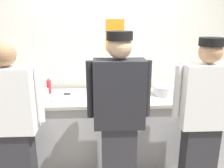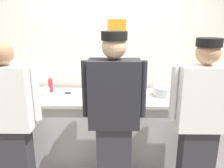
{
  "view_description": "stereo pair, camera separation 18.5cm",
  "coord_description": "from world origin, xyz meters",
  "px_view_note": "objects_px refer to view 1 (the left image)",
  "views": [
    {
      "loc": [
        -0.07,
        -2.38,
        1.86
      ],
      "look_at": [
        0.06,
        0.41,
        1.06
      ],
      "focal_mm": 36.42,
      "sensor_mm": 36.0,
      "label": 1
    },
    {
      "loc": [
        0.11,
        -2.38,
        1.86
      ],
      "look_at": [
        0.06,
        0.41,
        1.06
      ],
      "focal_mm": 36.42,
      "sensor_mm": 36.0,
      "label": 2
    }
  ],
  "objects_px": {
    "plate_stack_front": "(195,93)",
    "plate_stack_rear": "(129,94)",
    "chef_center": "(119,116)",
    "ramekin_red_sauce": "(54,100)",
    "chef_far_right": "(203,117)",
    "sheet_tray": "(13,96)",
    "deli_cup": "(45,93)",
    "mixing_bowl_steel": "(165,90)",
    "chef_near_left": "(13,124)",
    "squeeze_bottle_primary": "(49,86)",
    "chefs_knife": "(72,94)",
    "ramekin_yellow_sauce": "(203,89)"
  },
  "relations": [
    {
      "from": "chef_center",
      "to": "sheet_tray",
      "type": "height_order",
      "value": "chef_center"
    },
    {
      "from": "chef_center",
      "to": "ramekin_red_sauce",
      "type": "distance_m",
      "value": 0.9
    },
    {
      "from": "sheet_tray",
      "to": "deli_cup",
      "type": "relative_size",
      "value": 4.29
    },
    {
      "from": "chef_near_left",
      "to": "deli_cup",
      "type": "bearing_deg",
      "value": 78.61
    },
    {
      "from": "chef_far_right",
      "to": "chef_center",
      "type": "bearing_deg",
      "value": -179.84
    },
    {
      "from": "chef_near_left",
      "to": "mixing_bowl_steel",
      "type": "xyz_separation_m",
      "value": [
        1.69,
        0.73,
        0.09
      ]
    },
    {
      "from": "chef_far_right",
      "to": "plate_stack_front",
      "type": "xyz_separation_m",
      "value": [
        0.18,
        0.66,
        0.03
      ]
    },
    {
      "from": "chef_center",
      "to": "mixing_bowl_steel",
      "type": "height_order",
      "value": "chef_center"
    },
    {
      "from": "chef_near_left",
      "to": "chefs_knife",
      "type": "height_order",
      "value": "chef_near_left"
    },
    {
      "from": "plate_stack_rear",
      "to": "squeeze_bottle_primary",
      "type": "xyz_separation_m",
      "value": [
        -1.04,
        0.18,
        0.07
      ]
    },
    {
      "from": "sheet_tray",
      "to": "ramekin_red_sauce",
      "type": "distance_m",
      "value": 0.6
    },
    {
      "from": "ramekin_red_sauce",
      "to": "deli_cup",
      "type": "relative_size",
      "value": 0.89
    },
    {
      "from": "plate_stack_rear",
      "to": "deli_cup",
      "type": "height_order",
      "value": "deli_cup"
    },
    {
      "from": "chef_near_left",
      "to": "plate_stack_rear",
      "type": "distance_m",
      "value": 1.39
    },
    {
      "from": "deli_cup",
      "to": "chefs_knife",
      "type": "distance_m",
      "value": 0.35
    },
    {
      "from": "plate_stack_front",
      "to": "sheet_tray",
      "type": "bearing_deg",
      "value": 178.43
    },
    {
      "from": "chef_near_left",
      "to": "ramekin_red_sauce",
      "type": "height_order",
      "value": "chef_near_left"
    },
    {
      "from": "chef_center",
      "to": "plate_stack_rear",
      "type": "xyz_separation_m",
      "value": [
        0.18,
        0.67,
        -0.01
      ]
    },
    {
      "from": "squeeze_bottle_primary",
      "to": "ramekin_red_sauce",
      "type": "distance_m",
      "value": 0.36
    },
    {
      "from": "ramekin_red_sauce",
      "to": "ramekin_yellow_sauce",
      "type": "distance_m",
      "value": 1.98
    },
    {
      "from": "chef_center",
      "to": "chef_far_right",
      "type": "height_order",
      "value": "chef_center"
    },
    {
      "from": "ramekin_red_sauce",
      "to": "squeeze_bottle_primary",
      "type": "bearing_deg",
      "value": 110.85
    },
    {
      "from": "chef_far_right",
      "to": "mixing_bowl_steel",
      "type": "height_order",
      "value": "chef_far_right"
    },
    {
      "from": "chef_far_right",
      "to": "sheet_tray",
      "type": "relative_size",
      "value": 3.81
    },
    {
      "from": "squeeze_bottle_primary",
      "to": "chefs_knife",
      "type": "bearing_deg",
      "value": -11.72
    },
    {
      "from": "chef_near_left",
      "to": "deli_cup",
      "type": "relative_size",
      "value": 16.06
    },
    {
      "from": "plate_stack_front",
      "to": "squeeze_bottle_primary",
      "type": "height_order",
      "value": "squeeze_bottle_primary"
    },
    {
      "from": "chef_center",
      "to": "ramekin_red_sauce",
      "type": "height_order",
      "value": "chef_center"
    },
    {
      "from": "chefs_knife",
      "to": "plate_stack_rear",
      "type": "bearing_deg",
      "value": -9.07
    },
    {
      "from": "chef_near_left",
      "to": "sheet_tray",
      "type": "distance_m",
      "value": 0.78
    },
    {
      "from": "mixing_bowl_steel",
      "to": "chef_far_right",
      "type": "bearing_deg",
      "value": -75.05
    },
    {
      "from": "plate_stack_front",
      "to": "chefs_knife",
      "type": "height_order",
      "value": "plate_stack_front"
    },
    {
      "from": "plate_stack_front",
      "to": "ramekin_yellow_sauce",
      "type": "relative_size",
      "value": 2.44
    },
    {
      "from": "chef_near_left",
      "to": "chef_center",
      "type": "bearing_deg",
      "value": 0.43
    },
    {
      "from": "ramekin_red_sauce",
      "to": "chef_far_right",
      "type": "bearing_deg",
      "value": -18.2
    },
    {
      "from": "sheet_tray",
      "to": "deli_cup",
      "type": "distance_m",
      "value": 0.41
    },
    {
      "from": "mixing_bowl_steel",
      "to": "sheet_tray",
      "type": "bearing_deg",
      "value": -179.96
    },
    {
      "from": "mixing_bowl_steel",
      "to": "ramekin_red_sauce",
      "type": "distance_m",
      "value": 1.41
    },
    {
      "from": "chef_far_right",
      "to": "deli_cup",
      "type": "bearing_deg",
      "value": 157.56
    },
    {
      "from": "mixing_bowl_steel",
      "to": "ramekin_red_sauce",
      "type": "bearing_deg",
      "value": -171.68
    },
    {
      "from": "chef_center",
      "to": "mixing_bowl_steel",
      "type": "xyz_separation_m",
      "value": [
        0.66,
        0.73,
        0.03
      ]
    },
    {
      "from": "chef_center",
      "to": "chef_near_left",
      "type": "bearing_deg",
      "value": -179.57
    },
    {
      "from": "chef_center",
      "to": "deli_cup",
      "type": "distance_m",
      "value": 1.14
    },
    {
      "from": "chef_far_right",
      "to": "plate_stack_front",
      "type": "height_order",
      "value": "chef_far_right"
    },
    {
      "from": "plate_stack_front",
      "to": "plate_stack_rear",
      "type": "height_order",
      "value": "plate_stack_front"
    },
    {
      "from": "chef_center",
      "to": "plate_stack_front",
      "type": "distance_m",
      "value": 1.23
    },
    {
      "from": "chef_far_right",
      "to": "deli_cup",
      "type": "xyz_separation_m",
      "value": [
        -1.73,
        0.72,
        0.05
      ]
    },
    {
      "from": "plate_stack_rear",
      "to": "sheet_tray",
      "type": "height_order",
      "value": "plate_stack_rear"
    },
    {
      "from": "mixing_bowl_steel",
      "to": "chefs_knife",
      "type": "relative_size",
      "value": 1.13
    },
    {
      "from": "plate_stack_rear",
      "to": "chefs_knife",
      "type": "xyz_separation_m",
      "value": [
        -0.73,
        0.12,
        -0.02
      ]
    }
  ]
}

